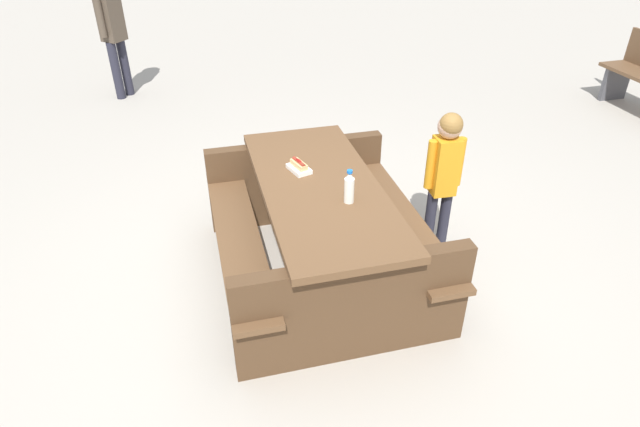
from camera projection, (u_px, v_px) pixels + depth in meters
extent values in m
plane|color=#ADA599|center=(320.00, 274.00, 3.91)|extent=(30.00, 30.00, 0.00)
cube|color=brown|center=(320.00, 188.00, 3.51)|extent=(1.94, 1.26, 0.05)
cube|color=brown|center=(238.00, 237.00, 3.56)|extent=(1.80, 0.80, 0.04)
cube|color=brown|center=(397.00, 214.00, 3.79)|extent=(1.80, 0.80, 0.04)
cube|color=#4D3520|center=(296.00, 181.00, 4.35)|extent=(0.51, 1.37, 0.70)
cube|color=#4D3520|center=(354.00, 310.00, 3.08)|extent=(0.51, 1.37, 0.70)
cylinder|color=silver|center=(349.00, 190.00, 3.28)|extent=(0.06, 0.06, 0.16)
cone|color=silver|center=(350.00, 176.00, 3.22)|extent=(0.06, 0.06, 0.04)
cylinder|color=blue|center=(350.00, 172.00, 3.21)|extent=(0.03, 0.03, 0.02)
cube|color=white|center=(299.00, 169.00, 3.65)|extent=(0.21, 0.19, 0.03)
cube|color=#D8B272|center=(299.00, 165.00, 3.63)|extent=(0.16, 0.13, 0.04)
cylinder|color=maroon|center=(299.00, 162.00, 3.62)|extent=(0.13, 0.10, 0.03)
ellipsoid|color=maroon|center=(299.00, 161.00, 3.62)|extent=(0.07, 0.06, 0.01)
cylinder|color=#262633|center=(430.00, 222.00, 4.03)|extent=(0.08, 0.08, 0.51)
cylinder|color=#262633|center=(444.00, 220.00, 4.05)|extent=(0.08, 0.08, 0.51)
cube|color=orange|center=(445.00, 166.00, 3.78)|extent=(0.20, 0.20, 0.43)
cylinder|color=orange|center=(431.00, 165.00, 3.75)|extent=(0.06, 0.06, 0.36)
cylinder|color=orange|center=(459.00, 162.00, 3.79)|extent=(0.06, 0.06, 0.36)
sphere|color=tan|center=(450.00, 127.00, 3.62)|extent=(0.17, 0.17, 0.17)
sphere|color=olive|center=(451.00, 124.00, 3.60)|extent=(0.16, 0.16, 0.16)
cube|color=#4C4C51|center=(615.00, 84.00, 6.77)|extent=(0.17, 0.36, 0.41)
cylinder|color=#262633|center=(116.00, 71.00, 6.72)|extent=(0.11, 0.11, 0.71)
cylinder|color=#262633|center=(125.00, 67.00, 6.84)|extent=(0.11, 0.11, 0.71)
cube|color=#4C3F33|center=(110.00, 15.00, 6.42)|extent=(0.30, 0.30, 0.60)
cylinder|color=#4C3F33|center=(100.00, 15.00, 6.29)|extent=(0.09, 0.09, 0.51)
cylinder|color=#4C3F33|center=(118.00, 10.00, 6.52)|extent=(0.09, 0.09, 0.51)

